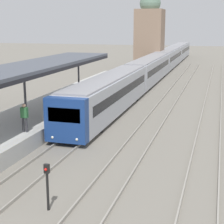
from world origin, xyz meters
TOP-DOWN VIEW (x-y plane):
  - platform_canopy at (-3.88, 14.17)m, footprint 4.00×24.41m
  - person_on_platform at (-2.18, 10.90)m, footprint 0.40×0.22m
  - train_near at (0.00, 45.89)m, footprint 2.55×68.80m
  - signal_post_near at (2.34, 4.41)m, footprint 0.20×0.21m
  - distant_domed_building at (-2.49, 50.59)m, footprint 4.13×4.13m

SIDE VIEW (x-z plane):
  - signal_post_near at x=2.34m, z-range 0.22..2.10m
  - train_near at x=0.00m, z-range 0.17..3.17m
  - person_on_platform at x=-2.18m, z-range 1.05..2.72m
  - platform_canopy at x=-3.88m, z-range 2.50..5.88m
  - distant_domed_building at x=-2.49m, z-range -0.30..11.36m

